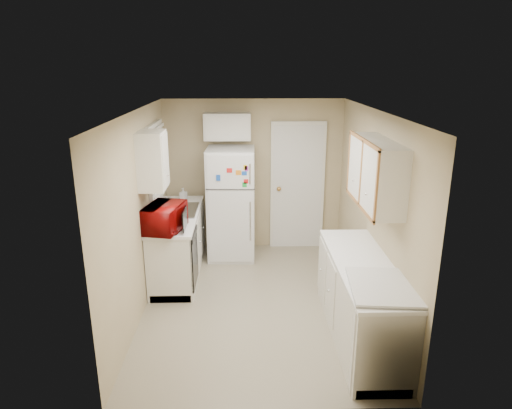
{
  "coord_description": "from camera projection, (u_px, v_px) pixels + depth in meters",
  "views": [
    {
      "loc": [
        -0.15,
        -5.18,
        2.92
      ],
      "look_at": [
        0.0,
        0.5,
        1.15
      ],
      "focal_mm": 32.0,
      "sensor_mm": 36.0,
      "label": 1
    }
  ],
  "objects": [
    {
      "name": "dishwasher",
      "position": [
        194.0,
        258.0,
        5.93
      ],
      "size": [
        0.03,
        0.58,
        0.72
      ],
      "primitive_type": "cube",
      "color": "black",
      "rests_on": "floor"
    },
    {
      "name": "left_counter",
      "position": [
        178.0,
        244.0,
        6.51
      ],
      "size": [
        0.6,
        1.8,
        0.9
      ],
      "primitive_type": "cube",
      "color": "silver",
      "rests_on": "floor"
    },
    {
      "name": "soap_bottle",
      "position": [
        183.0,
        194.0,
        6.97
      ],
      "size": [
        0.12,
        0.12,
        0.2
      ],
      "primitive_type": "imported",
      "rotation": [
        0.0,
        0.0,
        -0.4
      ],
      "color": "white",
      "rests_on": "left_counter"
    },
    {
      "name": "floor",
      "position": [
        257.0,
        302.0,
        5.81
      ],
      "size": [
        3.8,
        3.8,
        0.0
      ],
      "primitive_type": "plane",
      "color": "#AFA48A",
      "rests_on": "ground"
    },
    {
      "name": "wall_left",
      "position": [
        140.0,
        214.0,
        5.42
      ],
      "size": [
        3.8,
        3.8,
        0.0
      ],
      "primitive_type": "plane",
      "color": "tan",
      "rests_on": "floor"
    },
    {
      "name": "upper_cabinet_left",
      "position": [
        152.0,
        160.0,
        5.45
      ],
      "size": [
        0.3,
        0.45,
        0.7
      ],
      "primitive_type": "cube",
      "color": "silver",
      "rests_on": "wall_left"
    },
    {
      "name": "cabinet_over_fridge",
      "position": [
        227.0,
        126.0,
        6.88
      ],
      "size": [
        0.7,
        0.3,
        0.4
      ],
      "primitive_type": "cube",
      "color": "silver",
      "rests_on": "wall_back"
    },
    {
      "name": "interior_door",
      "position": [
        297.0,
        187.0,
        7.3
      ],
      "size": [
        0.86,
        0.06,
        2.08
      ],
      "primitive_type": "cube",
      "color": "silver",
      "rests_on": "floor"
    },
    {
      "name": "wall_right",
      "position": [
        373.0,
        212.0,
        5.49
      ],
      "size": [
        3.8,
        3.8,
        0.0
      ],
      "primitive_type": "plane",
      "color": "tan",
      "rests_on": "floor"
    },
    {
      "name": "wall_front",
      "position": [
        264.0,
        288.0,
        3.64
      ],
      "size": [
        2.8,
        2.8,
        0.0
      ],
      "primitive_type": "plane",
      "color": "tan",
      "rests_on": "floor"
    },
    {
      "name": "sink",
      "position": [
        178.0,
        213.0,
        6.53
      ],
      "size": [
        0.54,
        0.74,
        0.16
      ],
      "primitive_type": "cube",
      "color": "gray",
      "rests_on": "left_counter"
    },
    {
      "name": "right_counter",
      "position": [
        361.0,
        301.0,
        4.94
      ],
      "size": [
        0.6,
        2.0,
        0.9
      ],
      "primitive_type": "cube",
      "color": "silver",
      "rests_on": "floor"
    },
    {
      "name": "ceiling",
      "position": [
        257.0,
        111.0,
        5.1
      ],
      "size": [
        3.8,
        3.8,
        0.0
      ],
      "primitive_type": "plane",
      "color": "white",
      "rests_on": "floor"
    },
    {
      "name": "stove",
      "position": [
        380.0,
        328.0,
        4.39
      ],
      "size": [
        0.7,
        0.83,
        0.94
      ],
      "primitive_type": "cube",
      "rotation": [
        0.0,
        0.0,
        -0.09
      ],
      "color": "silver",
      "rests_on": "floor"
    },
    {
      "name": "refrigerator",
      "position": [
        231.0,
        204.0,
        6.97
      ],
      "size": [
        0.73,
        0.71,
        1.71
      ],
      "primitive_type": "cube",
      "rotation": [
        0.0,
        0.0,
        -0.03
      ],
      "color": "silver",
      "rests_on": "floor"
    },
    {
      "name": "upper_cabinet_right",
      "position": [
        376.0,
        173.0,
        4.83
      ],
      "size": [
        0.3,
        1.2,
        0.7
      ],
      "primitive_type": "cube",
      "color": "silver",
      "rests_on": "wall_right"
    },
    {
      "name": "window_blinds",
      "position": [
        157.0,
        162.0,
        6.3
      ],
      "size": [
        0.1,
        0.98,
        1.08
      ],
      "primitive_type": "cube",
      "color": "silver",
      "rests_on": "wall_left"
    },
    {
      "name": "microwave",
      "position": [
        165.0,
        219.0,
        5.69
      ],
      "size": [
        0.66,
        0.45,
        0.4
      ],
      "primitive_type": "imported",
      "rotation": [
        0.0,
        0.0,
        1.36
      ],
      "color": "#820706",
      "rests_on": "left_counter"
    },
    {
      "name": "wall_back",
      "position": [
        254.0,
        175.0,
        7.27
      ],
      "size": [
        2.8,
        2.8,
        0.0
      ],
      "primitive_type": "plane",
      "color": "tan",
      "rests_on": "floor"
    }
  ]
}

